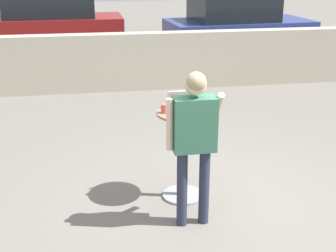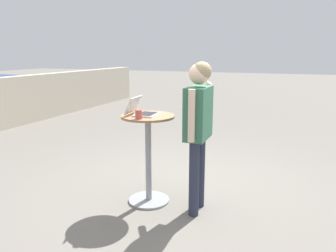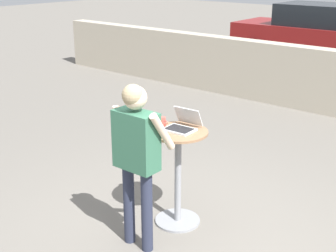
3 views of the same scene
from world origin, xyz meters
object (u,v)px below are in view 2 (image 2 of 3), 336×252
cafe_table (148,152)px  laptop (142,111)px  coffee_mug (139,114)px  standing_person (198,119)px

cafe_table → laptop: bearing=93.1°
coffee_mug → standing_person: 0.63m
laptop → cafe_table: bearing=-86.9°
laptop → coffee_mug: (-0.21, -0.07, 0.00)m
cafe_table → coffee_mug: 0.53m
laptop → standing_person: 0.67m
coffee_mug → standing_person: bearing=-71.6°
standing_person → cafe_table: bearing=88.4°
cafe_table → coffee_mug: size_ratio=9.52×
cafe_table → standing_person: standing_person is taller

